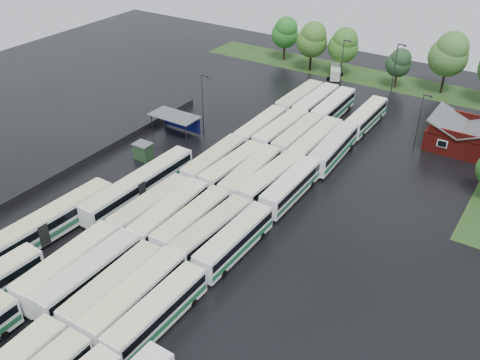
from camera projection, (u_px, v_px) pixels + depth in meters
The scene contains 45 objects.
ground at pixel (174, 235), 66.37m from camera, with size 160.00×160.00×0.00m, color black.
brick_building at pixel (462, 138), 84.74m from camera, with size 10.07×8.60×5.39m.
wash_shed at pixel (176, 118), 88.48m from camera, with size 8.20×4.20×3.58m.
utility_hut at pixel (143, 151), 82.18m from camera, with size 2.70×2.20×2.62m.
grass_strip_north at pixel (378, 79), 111.63m from camera, with size 80.00×10.00×0.01m, color #224014.
west_fence at pixel (94, 157), 82.06m from camera, with size 0.10×50.00×1.20m, color #2D2D30.
bus_r1c0 at pixel (69, 266), 58.37m from camera, with size 3.25×13.52×3.74m.
bus_r1c1 at pixel (90, 275), 57.09m from camera, with size 2.90×13.49×3.75m.
bus_r1c2 at pixel (113, 288), 55.50m from camera, with size 3.12×13.05×3.61m.
bus_r1c3 at pixel (136, 297), 54.26m from camera, with size 3.12×13.49×3.74m.
bus_r1c4 at pixel (157, 312), 52.62m from camera, with size 2.81×12.82×3.56m.
bus_r2c0 at pixel (152, 208), 67.97m from camera, with size 3.04×13.09×3.63m.
bus_r2c1 at pixel (170, 214), 66.66m from camera, with size 3.36×13.40×3.70m.
bus_r2c2 at pixel (192, 222), 65.45m from camera, with size 2.82×12.87×3.58m.
bus_r2c3 at pixel (212, 231), 63.85m from camera, with size 3.25×12.85×3.55m.
bus_r2c4 at pixel (235, 240), 62.26m from camera, with size 2.83×12.91×3.59m.
bus_r3c0 at pixel (215, 162), 77.98m from camera, with size 2.95×13.05×3.62m.
bus_r3c1 at pixel (233, 168), 76.48m from camera, with size 3.10×12.83×3.55m.
bus_r3c2 at pixel (251, 174), 74.81m from camera, with size 3.42×13.42×3.71m.
bus_r3c3 at pixel (271, 180), 73.60m from camera, with size 3.47×13.39×3.69m.
bus_r3c4 at pixel (291, 186), 72.32m from camera, with size 2.83×12.76×3.55m.
bus_r4c0 at pixel (261, 128), 87.38m from camera, with size 2.94×12.88×3.57m.
bus_r4c1 at pixel (281, 132), 86.20m from camera, with size 3.03×13.41×3.72m.
bus_r4c2 at pixel (298, 137), 84.77m from camera, with size 2.81×12.82×3.56m.
bus_r4c3 at pixel (316, 142), 83.04m from camera, with size 3.01×13.50×3.75m.
bus_r4c4 at pixel (333, 148), 81.39m from camera, with size 3.45×13.52×3.73m.
bus_r5c0 at pixel (300, 100), 97.29m from camera, with size 2.93×13.27×3.69m.
bus_r5c1 at pixel (316, 103), 95.92m from camera, with size 2.85×13.28×3.69m.
bus_r5c2 at pixel (333, 108), 94.30m from camera, with size 3.04×13.27×3.68m.
bus_r5c4 at pixel (366, 117), 91.17m from camera, with size 2.72×12.72×3.54m.
artic_bus_west_b at pixel (140, 185), 72.53m from camera, with size 3.17×19.34×3.58m.
artic_bus_west_c at pixel (43, 227), 64.37m from camera, with size 3.64×20.22×3.73m.
minibus at pixel (335, 72), 111.53m from camera, with size 3.94×5.71×2.34m.
tree_north_0 at pixel (285, 32), 118.23m from camera, with size 6.01×6.01×9.96m.
tree_north_1 at pixel (312, 39), 112.05m from camera, with size 6.52×6.52×10.79m.
tree_north_2 at pixel (344, 45), 109.56m from camera, with size 6.30×6.30×10.44m.
tree_north_3 at pixel (399, 62), 104.71m from camera, with size 4.97×4.96×8.22m.
tree_north_4 at pixel (450, 54), 101.03m from camera, with size 7.43×7.43×12.30m.
lamp_post_ne at pixel (420, 118), 82.58m from camera, with size 1.45×0.28×9.38m.
lamp_post_nw at pixel (203, 100), 86.91m from camera, with size 1.62×0.31×10.50m.
lamp_post_back_w at pixel (343, 62), 102.29m from camera, with size 1.62×0.32×10.53m.
lamp_post_back_e at pixel (395, 68), 99.44m from camera, with size 1.66×0.32×10.79m.
puddle_0 at pixel (8, 329), 53.30m from camera, with size 6.42×6.42×0.01m, color black.
puddle_2 at pixel (117, 211), 70.84m from camera, with size 8.12×8.12×0.01m, color black.
puddle_3 at pixel (227, 256), 62.95m from camera, with size 3.81×3.81×0.01m, color black.
Camera 1 is at (35.72, -39.81, 40.73)m, focal length 40.00 mm.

